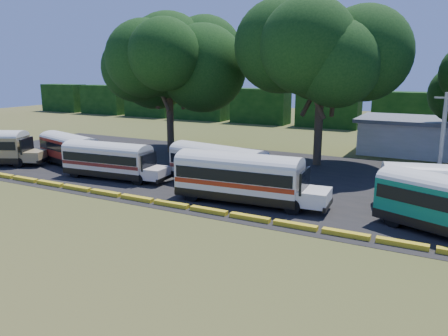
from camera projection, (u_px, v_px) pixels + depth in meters
The scene contains 12 objects.
ground at pixel (145, 207), 30.15m from camera, with size 160.00×160.00×0.00m, color #3F501A.
asphalt_strip at pixel (235, 173), 40.03m from camera, with size 64.00×24.00×0.02m, color black.
curb at pixel (154, 201), 30.98m from camera, with size 53.70×0.45×0.30m.
treeline_backdrop at pixel (328, 109), 70.86m from camera, with size 130.00×4.00×6.00m.
bus_red at pixel (70, 148), 42.50m from camera, with size 9.87×4.97×3.15m.
bus_cream_west at pixel (109, 158), 37.67m from camera, with size 9.86×3.22×3.19m.
bus_cream_east at pixel (220, 164), 35.01m from camera, with size 10.55×4.30×3.38m.
bus_white_red at pixel (242, 175), 30.70m from camera, with size 11.08×3.53×3.59m.
bus_white_blue at pixel (444, 184), 29.45m from camera, with size 9.59×4.54×3.06m.
tree_west at pixel (168, 56), 48.15m from camera, with size 12.85×12.85×15.52m.
tree_center at pixel (322, 55), 41.18m from camera, with size 11.92×11.92×15.01m.
utility_pole at pixel (442, 145), 31.59m from camera, with size 1.60×0.30×7.72m.
Camera 1 is at (18.29, -22.91, 9.32)m, focal length 35.00 mm.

